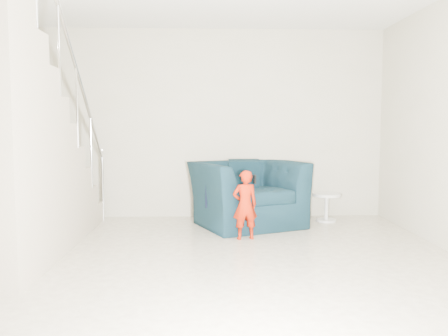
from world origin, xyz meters
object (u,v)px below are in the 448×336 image
Objects in this scene: armchair at (248,194)px; toddler at (245,205)px; staircase at (6,165)px; side_table at (326,203)px.

toddler is at bearing -119.78° from armchair.
staircase is at bearing -170.69° from armchair.
staircase reaches higher than toddler.
armchair is 0.78m from toddler.
side_table is at bearing 26.20° from staircase.
toddler is at bearing -140.52° from side_table.
armchair is at bearing 31.93° from staircase.
staircase is (-3.61, -1.78, 0.68)m from side_table.
armchair is 0.36× the size of staircase.
armchair reaches higher than side_table.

